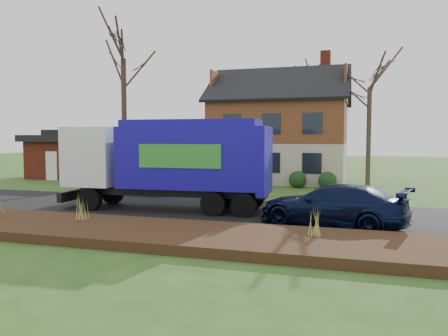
# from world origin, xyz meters

# --- Properties ---
(ground) EXTENTS (120.00, 120.00, 0.00)m
(ground) POSITION_xyz_m (0.00, 0.00, 0.00)
(ground) COLOR #2A4C19
(ground) RESTS_ON ground
(road) EXTENTS (80.00, 7.00, 0.02)m
(road) POSITION_xyz_m (0.00, 0.00, 0.01)
(road) COLOR black
(road) RESTS_ON ground
(mulch_verge) EXTENTS (80.00, 3.50, 0.30)m
(mulch_verge) POSITION_xyz_m (0.00, -5.30, 0.15)
(mulch_verge) COLOR black
(mulch_verge) RESTS_ON ground
(main_house) EXTENTS (12.95, 8.95, 9.26)m
(main_house) POSITION_xyz_m (1.49, 13.91, 4.03)
(main_house) COLOR #BDB198
(main_house) RESTS_ON ground
(ranch_house) EXTENTS (9.80, 8.20, 3.70)m
(ranch_house) POSITION_xyz_m (-12.00, 13.00, 1.81)
(ranch_house) COLOR #983521
(ranch_house) RESTS_ON ground
(garbage_truck) EXTENTS (9.10, 2.92, 3.85)m
(garbage_truck) POSITION_xyz_m (-0.30, -0.28, 2.22)
(garbage_truck) COLOR black
(garbage_truck) RESTS_ON ground
(silver_sedan) EXTENTS (5.20, 3.27, 1.62)m
(silver_sedan) POSITION_xyz_m (-4.68, 4.60, 0.81)
(silver_sedan) COLOR #A0A3A8
(silver_sedan) RESTS_ON ground
(navy_wagon) EXTENTS (5.49, 3.27, 1.49)m
(navy_wagon) POSITION_xyz_m (6.52, -1.80, 0.75)
(navy_wagon) COLOR black
(navy_wagon) RESTS_ON ground
(tree_front_west) EXTENTS (3.89, 3.89, 11.55)m
(tree_front_west) POSITION_xyz_m (-7.58, 8.55, 9.52)
(tree_front_west) COLOR #3C2D24
(tree_front_west) RESTS_ON ground
(tree_front_east) EXTENTS (3.19, 3.19, 8.87)m
(tree_front_east) POSITION_xyz_m (7.96, 11.19, 7.21)
(tree_front_east) COLOR #453429
(tree_front_east) RESTS_ON ground
(tree_back) EXTENTS (3.49, 3.49, 11.06)m
(tree_back) POSITION_xyz_m (3.32, 22.32, 9.22)
(tree_back) COLOR #433328
(tree_back) RESTS_ON ground
(grass_clump_mid) EXTENTS (0.32, 0.26, 0.90)m
(grass_clump_mid) POSITION_xyz_m (-1.63, -4.72, 0.75)
(grass_clump_mid) COLOR tan
(grass_clump_mid) RESTS_ON mulch_verge
(grass_clump_east) EXTENTS (0.32, 0.27, 0.81)m
(grass_clump_east) POSITION_xyz_m (6.25, -4.93, 0.71)
(grass_clump_east) COLOR tan
(grass_clump_east) RESTS_ON mulch_verge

